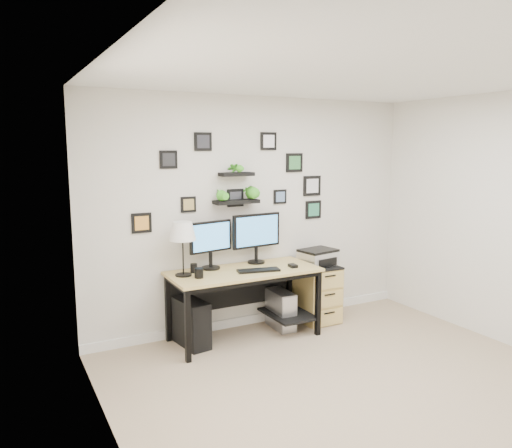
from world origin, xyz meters
TOP-DOWN VIEW (x-y plane):
  - room at (0.00, 1.98)m, footprint 4.00×4.00m
  - desk at (-0.31, 1.67)m, footprint 1.60×0.70m
  - monitor_left at (-0.64, 1.84)m, footprint 0.50×0.23m
  - monitor_right at (-0.08, 1.86)m, footprint 0.60×0.21m
  - keyboard at (-0.24, 1.52)m, footprint 0.46×0.23m
  - mouse at (0.18, 1.50)m, footprint 0.08×0.11m
  - table_lamp at (-0.99, 1.71)m, footprint 0.27×0.27m
  - mug at (-0.89, 1.56)m, footprint 0.09×0.09m
  - pen_cup at (-0.85, 1.79)m, footprint 0.07×0.07m
  - pc_tower_black at (-0.92, 1.71)m, footprint 0.28×0.51m
  - pc_tower_grey at (0.16, 1.71)m, footprint 0.21×0.44m
  - file_cabinet at (0.65, 1.72)m, footprint 0.43×0.53m
  - printer at (0.68, 1.74)m, footprint 0.45×0.39m
  - wall_decor at (-0.23, 1.93)m, footprint 2.31×0.18m

SIDE VIEW (x-z plane):
  - room at x=0.00m, z-range -1.95..2.05m
  - pc_tower_grey at x=0.16m, z-range 0.00..0.43m
  - pc_tower_black at x=-0.92m, z-range 0.00..0.48m
  - file_cabinet at x=0.65m, z-range 0.00..0.67m
  - desk at x=-0.31m, z-range 0.25..1.00m
  - keyboard at x=-0.24m, z-range 0.75..0.77m
  - printer at x=0.68m, z-range 0.67..0.86m
  - mouse at x=0.18m, z-range 0.75..0.78m
  - pen_cup at x=-0.85m, z-range 0.75..0.84m
  - mug at x=-0.89m, z-range 0.75..0.85m
  - monitor_left at x=-0.64m, z-range 0.79..1.31m
  - monitor_right at x=-0.08m, z-range 0.80..1.36m
  - table_lamp at x=-0.99m, z-range 0.92..1.47m
  - wall_decor at x=-0.23m, z-range 1.13..2.16m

